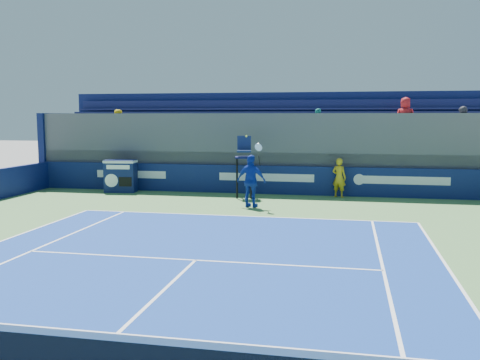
% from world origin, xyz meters
% --- Properties ---
extents(ball_person, '(0.68, 0.57, 1.58)m').
position_xyz_m(ball_person, '(3.01, 16.75, 0.80)').
color(ball_person, gold).
rests_on(ball_person, apron).
extents(back_hoarding, '(20.40, 0.21, 1.20)m').
position_xyz_m(back_hoarding, '(0.00, 17.10, 0.60)').
color(back_hoarding, '#0D194C').
rests_on(back_hoarding, ground).
extents(match_clock, '(1.39, 0.87, 1.40)m').
position_xyz_m(match_clock, '(-6.22, 16.40, 0.74)').
color(match_clock, '#0E1848').
rests_on(match_clock, ground).
extents(umpire_chair, '(0.82, 0.82, 2.48)m').
position_xyz_m(umpire_chair, '(-0.72, 15.90, 1.53)').
color(umpire_chair, black).
rests_on(umpire_chair, ground).
extents(tennis_player, '(1.18, 0.72, 2.57)m').
position_xyz_m(tennis_player, '(-0.03, 13.70, 0.96)').
color(tennis_player, '#13319F').
rests_on(tennis_player, apron).
extents(stadium_seating, '(21.00, 4.05, 4.40)m').
position_xyz_m(stadium_seating, '(0.00, 19.15, 1.84)').
color(stadium_seating, '#515156').
rests_on(stadium_seating, ground).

